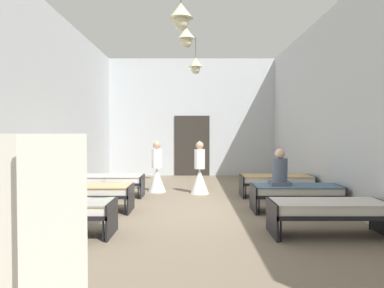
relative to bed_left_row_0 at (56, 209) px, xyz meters
The scene contains 11 objects.
ground_plane 2.99m from the bed_left_row_0, 40.03° to the left, with size 7.22×14.44×0.10m, color #7A6B56.
room_shell 4.47m from the bed_left_row_0, 55.91° to the left, with size 7.02×14.04×4.69m.
bed_left_row_0 is the anchor object (origin of this frame).
bed_right_row_0 4.52m from the bed_left_row_0, ahead, with size 1.90×0.84×0.57m.
bed_left_row_1 1.90m from the bed_left_row_0, 90.00° to the left, with size 1.90×0.84×0.57m.
bed_right_row_1 4.91m from the bed_left_row_0, 22.78° to the left, with size 1.90×0.84×0.57m.
bed_left_row_2 3.80m from the bed_left_row_0, 90.00° to the left, with size 1.90×0.84×0.57m.
bed_right_row_2 5.91m from the bed_left_row_0, 40.03° to the left, with size 1.90×0.84×0.57m.
nurse_near_aisle 4.96m from the bed_left_row_0, 60.02° to the left, with size 0.52×0.52×1.49m.
nurse_mid_aisle 4.77m from the bed_left_row_0, 74.88° to the left, with size 0.52×0.52×1.49m.
patient_seated_primary 4.61m from the bed_left_row_0, 24.68° to the left, with size 0.44×0.44×0.80m.
Camera 1 is at (0.00, -8.07, 1.70)m, focal length 34.96 mm.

